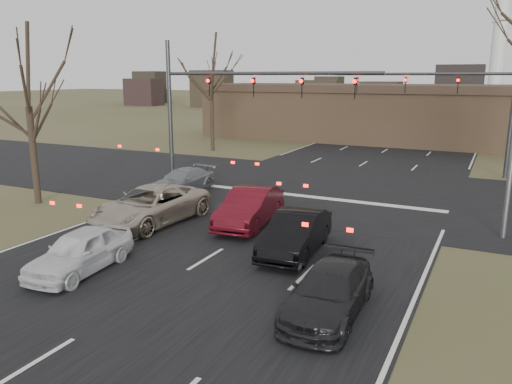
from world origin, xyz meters
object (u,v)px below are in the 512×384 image
Objects in this scene: car_charcoal_sedan at (329,291)px; car_grey_ahead at (183,181)px; car_black_hatch at (296,233)px; car_red_ahead at (250,207)px; mast_arm_far at (463,94)px; car_silver_suv at (151,205)px; building at (425,114)px; car_white_sedan at (80,251)px; mast_arm_near at (219,95)px.

car_grey_ahead is (-11.46, 10.05, -0.00)m from car_charcoal_sedan.
car_red_ahead is at bearing 137.80° from car_black_hatch.
car_silver_suv is (-10.51, -17.38, -4.23)m from mast_arm_far.
car_white_sedan is (-5.00, -37.63, -1.99)m from building.
mast_arm_near is at bearing 100.90° from car_silver_suv.
mast_arm_far is 17.62m from car_red_ahead.
car_silver_suv is 4.16m from car_red_ahead.
car_charcoal_sedan is 1.00× the size of car_grey_ahead.
building is at bearing 86.21° from car_black_hatch.
car_black_hatch is (-3.72, -18.02, -4.29)m from mast_arm_far.
car_red_ahead reaches higher than car_grey_ahead.
car_black_hatch is (6.78, -0.64, -0.06)m from car_silver_suv.
car_silver_suv is at bearing -82.99° from mast_arm_near.
car_black_hatch is (5.46, 4.61, 0.05)m from car_white_sedan.
mast_arm_far reaches higher than car_red_ahead.
mast_arm_far reaches higher than car_charcoal_sedan.
car_silver_suv is at bearing -121.16° from mast_arm_far.
car_grey_ahead is (-1.27, -1.88, -4.46)m from mast_arm_near.
car_black_hatch is at bearing 34.64° from car_white_sedan.
car_charcoal_sedan is at bearing -93.20° from mast_arm_far.
car_black_hatch is at bearing -101.68° from mast_arm_far.
car_white_sedan is (1.32, -5.26, -0.11)m from car_silver_suv.
mast_arm_near is at bearing 94.44° from car_white_sedan.
mast_arm_far is 22.40m from car_charcoal_sedan.
mast_arm_near is 2.60× the size of car_red_ahead.
car_grey_ahead is 0.91× the size of car_red_ahead.
car_white_sedan is 7.33m from car_red_ahead.
car_charcoal_sedan is (7.96, 0.71, -0.06)m from car_white_sedan.
mast_arm_near is 2.85× the size of car_charcoal_sedan.
car_grey_ahead is (-12.68, -11.88, -4.40)m from mast_arm_far.
car_silver_suv is 1.42× the size of car_white_sedan.
car_charcoal_sedan is at bearing -61.99° from car_black_hatch.
car_red_ahead is at bearing -50.51° from mast_arm_near.
car_black_hatch is at bearing -1.53° from car_silver_suv.
car_white_sedan is at bearing -112.09° from mast_arm_far.
building is 37.10m from car_charcoal_sedan.
car_charcoal_sedan is 15.24m from car_grey_ahead.
car_silver_suv is at bearing -163.83° from car_red_ahead.
car_silver_suv is 5.42m from car_white_sedan.
car_silver_suv is 1.29× the size of car_black_hatch.
building is 3.50× the size of mast_arm_near.
car_black_hatch is at bearing 120.66° from car_charcoal_sedan.
building is 28.26m from car_grey_ahead.
mast_arm_near is 2.85× the size of car_grey_ahead.
car_black_hatch is 10.86m from car_grey_ahead.
mast_arm_near is at bearing -106.13° from building.
mast_arm_far is 2.79× the size of car_white_sedan.
mast_arm_near reaches higher than car_white_sedan.
car_silver_suv is at bearing -101.05° from building.
building is at bearing 105.58° from mast_arm_far.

